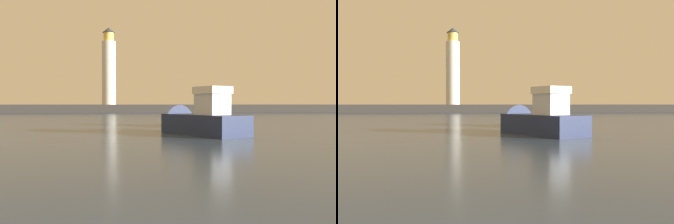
# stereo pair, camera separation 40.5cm
# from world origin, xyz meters

# --- Properties ---
(ground_plane) EXTENTS (220.00, 220.00, 0.00)m
(ground_plane) POSITION_xyz_m (0.00, 35.28, 0.00)
(ground_plane) COLOR #2D3D51
(breakwater) EXTENTS (83.65, 6.28, 1.54)m
(breakwater) POSITION_xyz_m (0.00, 70.55, 0.77)
(breakwater) COLOR #423F3D
(breakwater) RESTS_ON ground_plane
(lighthouse) EXTENTS (2.70, 2.70, 15.19)m
(lighthouse) POSITION_xyz_m (-6.32, 70.55, 8.74)
(lighthouse) COLOR silver
(lighthouse) RESTS_ON breakwater
(motorboat_2) EXTENTS (5.26, 7.14, 3.09)m
(motorboat_2) POSITION_xyz_m (2.88, 19.02, 0.76)
(motorboat_2) COLOR #1E284C
(motorboat_2) RESTS_ON ground_plane
(motorboat_3) EXTENTS (4.29, 6.08, 2.59)m
(motorboat_3) POSITION_xyz_m (5.35, 25.49, 0.78)
(motorboat_3) COLOR #B21E1E
(motorboat_3) RESTS_ON ground_plane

